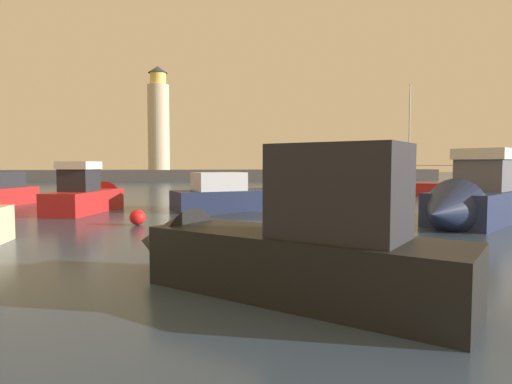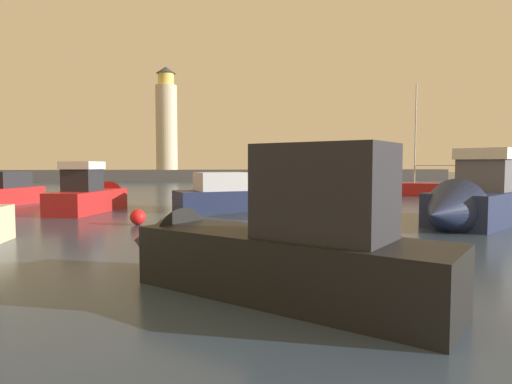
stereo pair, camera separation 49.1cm
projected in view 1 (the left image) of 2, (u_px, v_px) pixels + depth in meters
The scene contains 9 objects.
ground_plane at pixel (216, 195), 39.61m from camera, with size 225.15×225.15×0.00m, color #2D3D51.
breakwater at pixel (196, 175), 76.36m from camera, with size 91.19×4.13×1.92m, color #423F3D.
lighthouse at pixel (159, 121), 74.63m from camera, with size 3.64×3.64×17.60m.
motorboat_1 at pixel (471, 200), 20.16m from camera, with size 9.05×7.48×4.08m.
motorboat_2 at pixel (254, 196), 27.91m from camera, with size 9.72×4.96×3.00m.
motorboat_4 at pixel (273, 245), 9.48m from camera, with size 7.30×7.20×3.44m.
motorboat_5 at pixel (92, 195), 26.34m from camera, with size 4.13×7.90×3.27m.
sailboat_moored at pixel (417, 189), 39.45m from camera, with size 8.11×4.92×9.98m.
mooring_buoy at pixel (138, 217), 20.10m from camera, with size 0.72×0.72×0.72m, color red.
Camera 1 is at (-3.67, -1.98, 2.78)m, focal length 30.65 mm.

